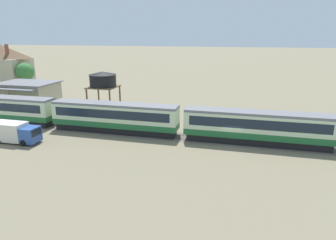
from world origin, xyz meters
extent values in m
plane|color=#7A7056|center=(0.00, 0.00, 0.00)|extent=(600.00, 600.00, 0.00)
cube|color=#1E6033|center=(2.89, 0.50, 1.30)|extent=(17.91, 2.85, 0.80)
cube|color=beige|center=(2.89, 0.50, 2.76)|extent=(17.91, 2.85, 2.13)
cube|color=#192330|center=(2.89, 0.50, 2.87)|extent=(16.48, 2.89, 1.19)
cube|color=slate|center=(2.89, 0.50, 3.98)|extent=(17.91, 2.68, 0.30)
cube|color=black|center=(2.89, 0.50, 0.46)|extent=(17.20, 2.45, 0.88)
cylinder|color=black|center=(8.80, -0.22, 0.45)|extent=(0.90, 0.18, 0.90)
cylinder|color=black|center=(8.80, 1.22, 0.45)|extent=(0.90, 0.18, 0.90)
cylinder|color=black|center=(-3.03, -0.22, 0.45)|extent=(0.90, 0.18, 0.90)
cylinder|color=black|center=(-3.03, 1.22, 0.45)|extent=(0.90, 0.18, 0.90)
cube|color=#1E6033|center=(-16.11, 0.50, 1.30)|extent=(17.91, 2.85, 0.80)
cube|color=beige|center=(-16.11, 0.50, 2.76)|extent=(17.91, 2.85, 2.13)
cube|color=#192330|center=(-16.11, 0.50, 2.87)|extent=(16.48, 2.89, 1.19)
cube|color=slate|center=(-16.11, 0.50, 3.98)|extent=(17.91, 2.68, 0.30)
cube|color=black|center=(-16.11, 0.50, 0.46)|extent=(17.20, 2.45, 0.88)
cylinder|color=black|center=(-10.20, -0.22, 0.45)|extent=(0.90, 0.18, 0.90)
cylinder|color=black|center=(-10.20, 1.22, 0.45)|extent=(0.90, 0.18, 0.90)
cylinder|color=black|center=(-22.02, -0.22, 0.45)|extent=(0.90, 0.18, 0.90)
cylinder|color=black|center=(-22.02, 1.22, 0.45)|extent=(0.90, 0.18, 0.90)
cube|color=#1E6033|center=(-35.11, 0.50, 1.30)|extent=(17.91, 2.85, 0.80)
cube|color=beige|center=(-35.11, 0.50, 2.76)|extent=(17.91, 2.85, 2.13)
cube|color=#192330|center=(-35.11, 0.50, 2.87)|extent=(16.48, 2.89, 1.19)
cube|color=black|center=(-35.11, 0.50, 0.46)|extent=(17.20, 2.45, 0.88)
cylinder|color=black|center=(-29.20, -0.22, 0.45)|extent=(0.90, 0.18, 0.90)
cylinder|color=black|center=(-29.20, 1.22, 0.45)|extent=(0.90, 0.18, 0.90)
cube|color=#665B51|center=(-19.05, 0.50, 0.01)|extent=(160.53, 3.60, 0.01)
cube|color=#4C4238|center=(-19.05, -0.22, 0.02)|extent=(160.53, 0.12, 0.04)
cube|color=#4C4238|center=(-19.05, 1.22, 0.02)|extent=(160.53, 0.12, 0.04)
cube|color=#BCB293|center=(-38.01, 10.67, 2.22)|extent=(9.60, 6.81, 4.44)
cube|color=slate|center=(-38.01, 10.67, 4.54)|extent=(10.36, 7.35, 0.20)
cube|color=slate|center=(-38.01, 6.46, 4.04)|extent=(9.21, 1.60, 0.16)
cylinder|color=brown|center=(-38.01, 5.86, 1.98)|extent=(0.14, 0.14, 3.96)
cube|color=#BCB293|center=(-52.90, 20.99, 3.98)|extent=(11.90, 7.11, 7.96)
cube|color=brown|center=(-49.57, 19.57, 9.71)|extent=(0.56, 0.56, 2.86)
cylinder|color=brown|center=(-20.02, 11.60, 2.27)|extent=(0.28, 0.28, 4.55)
cylinder|color=brown|center=(-24.16, 11.60, 2.27)|extent=(0.28, 0.28, 4.55)
cylinder|color=brown|center=(-20.02, 7.47, 2.27)|extent=(0.28, 0.28, 4.55)
cylinder|color=brown|center=(-24.16, 7.47, 2.27)|extent=(0.28, 0.28, 4.55)
cube|color=brown|center=(-22.09, 9.53, 4.63)|extent=(4.64, 4.64, 0.16)
cylinder|color=black|center=(-22.09, 9.53, 5.71)|extent=(4.43, 4.43, 2.00)
cone|color=black|center=(-22.09, 9.53, 6.96)|extent=(4.65, 4.65, 0.50)
cube|color=#2D519E|center=(-24.38, -6.49, 1.17)|extent=(1.84, 2.16, 1.90)
cube|color=#192330|center=(-23.45, -6.49, 1.55)|extent=(0.03, 1.80, 0.84)
cube|color=silver|center=(-27.44, -6.49, 1.37)|extent=(4.29, 2.25, 2.31)
cylinder|color=black|center=(-24.68, -7.48, 0.40)|extent=(0.80, 0.26, 0.80)
cylinder|color=black|center=(-24.68, -5.49, 0.40)|extent=(0.80, 0.26, 0.80)
cylinder|color=black|center=(-28.35, -5.49, 0.40)|extent=(0.80, 0.26, 0.80)
cylinder|color=#4C3823|center=(-45.49, 19.38, 2.08)|extent=(0.36, 0.36, 4.16)
sphere|color=#387538|center=(-45.49, 19.38, 5.33)|extent=(3.87, 3.87, 3.87)
camera|label=1|loc=(1.00, -36.42, 13.21)|focal=32.00mm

